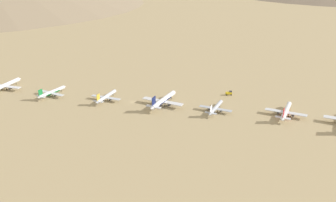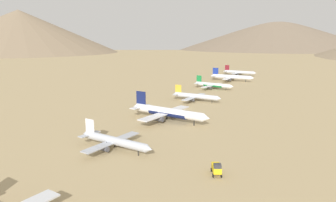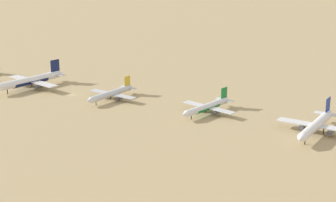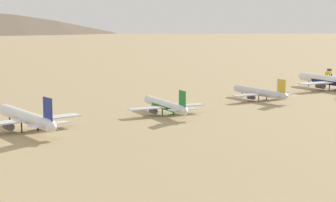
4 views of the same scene
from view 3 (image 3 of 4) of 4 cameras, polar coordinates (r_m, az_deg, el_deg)
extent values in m
plane|color=tan|center=(277.65, -9.97, 0.65)|extent=(2022.44, 2022.44, 0.00)
cylinder|color=white|center=(292.83, -14.14, 2.10)|extent=(37.47, 7.92, 3.93)
cone|color=white|center=(304.51, -11.09, 2.83)|extent=(3.26, 3.83, 3.54)
cube|color=#141E51|center=(301.24, -11.69, 3.55)|extent=(5.70, 0.97, 7.25)
cube|color=silver|center=(302.55, -11.55, 2.79)|extent=(4.63, 12.71, 0.37)
cube|color=silver|center=(293.86, -13.89, 2.03)|extent=(8.93, 35.55, 0.47)
cylinder|color=#4C4C54|center=(288.85, -13.27, 1.53)|extent=(4.58, 2.83, 2.38)
cylinder|color=#4C4C54|center=(298.69, -14.70, 1.92)|extent=(4.58, 2.83, 2.38)
cylinder|color=black|center=(285.74, -16.40, 1.08)|extent=(0.46, 0.46, 3.95)
cylinder|color=black|center=(292.73, -13.39, 1.67)|extent=(0.46, 0.46, 3.95)
cylinder|color=black|center=(296.98, -14.01, 1.83)|extent=(0.46, 0.46, 3.95)
cylinder|color=#141E51|center=(292.90, -14.14, 2.04)|extent=(20.80, 6.12, 3.94)
cylinder|color=silver|center=(264.72, -5.95, 0.77)|extent=(28.14, 3.73, 2.96)
cone|color=silver|center=(253.98, -8.23, 0.02)|extent=(2.57, 2.97, 2.90)
cone|color=silver|center=(275.77, -3.87, 1.46)|extent=(2.26, 2.73, 2.67)
cube|color=gold|center=(272.81, -4.26, 2.04)|extent=(4.29, 0.39, 5.46)
cube|color=#B6BBC5|center=(273.96, -4.19, 1.42)|extent=(2.75, 9.42, 0.28)
cube|color=#B6BBC5|center=(265.70, -5.78, 0.72)|extent=(4.62, 26.61, 0.35)
cylinder|color=#4C4C54|center=(262.56, -5.10, 0.31)|extent=(3.32, 1.88, 1.79)
cylinder|color=#4C4C54|center=(268.56, -6.61, 0.63)|extent=(3.32, 1.88, 1.79)
cylinder|color=black|center=(257.67, -7.51, -0.13)|extent=(0.34, 0.34, 2.98)
cylinder|color=black|center=(265.31, -5.34, 0.43)|extent=(0.34, 0.34, 2.98)
cylinder|color=black|center=(267.90, -5.99, 0.57)|extent=(0.34, 0.34, 2.98)
cylinder|color=silver|center=(242.96, 4.09, -0.59)|extent=(28.64, 6.90, 3.01)
cone|color=silver|center=(231.45, 1.71, -1.43)|extent=(2.91, 3.27, 2.95)
cone|color=silver|center=(254.77, 6.22, 0.16)|extent=(2.57, 2.99, 2.71)
cube|color=#197A38|center=(251.58, 5.86, 0.79)|extent=(4.35, 0.87, 5.54)
cube|color=silver|center=(252.83, 5.90, 0.11)|extent=(3.82, 9.76, 0.28)
cube|color=silver|center=(244.01, 4.26, -0.65)|extent=(7.62, 27.20, 0.36)
cylinder|color=#4C4C54|center=(241.11, 5.05, -1.15)|extent=(3.54, 2.26, 1.82)
cylinder|color=#4C4C54|center=(246.65, 3.29, -0.71)|extent=(3.54, 2.26, 1.82)
cylinder|color=black|center=(235.43, 2.45, -1.59)|extent=(0.35, 0.35, 3.02)
cylinder|color=black|center=(243.80, 4.74, -1.00)|extent=(0.35, 0.35, 3.02)
cylinder|color=black|center=(246.19, 3.98, -0.80)|extent=(0.35, 0.35, 3.02)
cylinder|color=#197A38|center=(243.02, 4.08, -0.65)|extent=(15.94, 5.14, 3.01)
cylinder|color=white|center=(224.23, 15.17, -2.43)|extent=(34.23, 4.90, 3.60)
cone|color=white|center=(207.41, 13.64, -3.86)|extent=(3.17, 3.64, 3.53)
cone|color=white|center=(241.14, 16.47, -1.21)|extent=(2.78, 3.34, 3.24)
cube|color=navy|center=(236.78, 16.32, -0.45)|extent=(5.22, 0.53, 6.63)
cube|color=silver|center=(238.41, 16.29, -1.31)|extent=(3.46, 11.48, 0.34)
cube|color=silver|center=(225.73, 15.26, -2.48)|extent=(5.96, 32.38, 0.43)
cylinder|color=#4C4C54|center=(224.04, 16.57, -3.08)|extent=(4.06, 2.33, 2.18)
cylinder|color=#4C4C54|center=(227.00, 13.81, -2.61)|extent=(4.06, 2.33, 2.18)
cylinder|color=black|center=(213.18, 14.08, -3.95)|extent=(0.42, 0.42, 3.62)
cylinder|color=black|center=(226.46, 15.90, -2.88)|extent=(0.42, 0.42, 3.62)
cylinder|color=black|center=(227.73, 14.71, -2.68)|extent=(0.42, 0.42, 3.62)
camera|label=1|loc=(544.20, -1.07, 20.54)|focal=39.08mm
camera|label=2|loc=(361.31, -36.56, 7.58)|focal=33.27mm
camera|label=4|loc=(370.37, 33.50, 7.50)|focal=64.06mm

